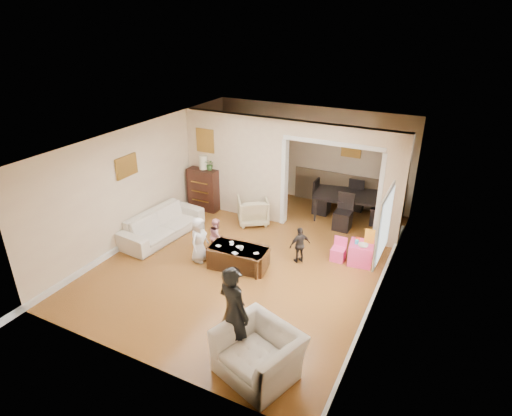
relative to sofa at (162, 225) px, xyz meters
The scene contains 27 objects.
floor 2.29m from the sofa, ahead, with size 7.00×7.00×0.00m, color #A6682B.
partition_left 2.38m from the sofa, 65.92° to the left, with size 2.75×0.18×2.60m, color beige.
partition_right 5.22m from the sofa, 22.66° to the left, with size 0.55×0.18×2.60m, color beige.
partition_header 4.43m from the sofa, 30.47° to the left, with size 2.22×0.18×0.35m, color beige.
window_pane 5.14m from the sofa, ahead, with size 0.03×0.95×1.10m, color white.
framed_art_partition 2.43m from the sofa, 88.24° to the left, with size 0.45×0.03×0.55m, color brown.
framed_art_sofa_wall 1.62m from the sofa, 136.81° to the right, with size 0.03×0.55×0.40m, color brown.
framed_art_alcove 5.13m from the sofa, 47.12° to the left, with size 0.45×0.03×0.55m, color brown.
sofa is the anchor object (origin of this frame).
armchair_back 2.23m from the sofa, 45.80° to the left, with size 0.72×0.74×0.67m, color #C6B489.
armchair_front 4.71m from the sofa, 34.98° to the right, with size 1.11×0.97×0.72m, color silver.
dresser 1.81m from the sofa, 89.43° to the left, with size 0.81×0.46×1.12m, color #33170F.
table_lamp 2.05m from the sofa, 89.43° to the left, with size 0.22×0.22×0.36m, color beige.
potted_plant 2.04m from the sofa, 83.07° to the left, with size 0.26×0.23×0.29m, color #416B2F.
coffee_table 2.25m from the sofa, ahead, with size 1.18×0.59×0.44m, color #3D2513.
coffee_cup 2.36m from the sofa, ahead, with size 0.09×0.09×0.09m, color silver.
play_table 4.52m from the sofa, 11.98° to the left, with size 0.48×0.48×0.46m, color #FF4390.
cereal_box 4.67m from the sofa, 12.88° to the left, with size 0.20×0.07×0.30m, color yellow.
cyan_cup 4.42m from the sofa, 11.62° to the left, with size 0.08×0.08×0.08m, color #2AACD2.
toy_block 4.44m from the sofa, 13.82° to the left, with size 0.08×0.06×0.05m, color red.
play_bowl 4.55m from the sofa, 10.37° to the left, with size 0.21×0.21×0.05m, color silver.
dining_table 4.66m from the sofa, 38.68° to the left, with size 1.84×1.03×0.65m, color black.
adult_person 4.26m from the sofa, 37.14° to the right, with size 0.58×0.38×1.59m, color black.
child_kneel_a 1.47m from the sofa, 20.01° to the right, with size 0.48×0.32×0.99m, color silver.
child_kneel_b 1.52m from the sofa, ahead, with size 0.40×0.31×0.82m, color pink.
child_toddler 3.30m from the sofa, ahead, with size 0.47×0.20×0.80m, color black.
craft_papers 2.20m from the sofa, ahead, with size 0.95×0.48×0.00m.
Camera 1 is at (3.67, -7.04, 4.80)m, focal length 29.78 mm.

